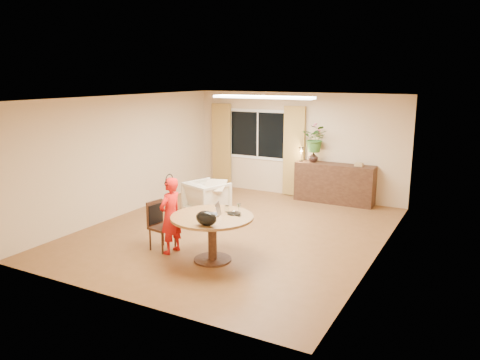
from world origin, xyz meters
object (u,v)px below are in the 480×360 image
at_px(dining_table, 212,225).
at_px(armchair, 207,198).
at_px(dining_chair, 162,226).
at_px(sideboard, 334,183).
at_px(child, 171,216).

height_order(dining_table, armchair, dining_table).
height_order(dining_table, dining_chair, dining_chair).
distance_m(armchair, sideboard, 3.15).
height_order(dining_table, sideboard, sideboard).
relative_size(dining_chair, armchair, 1.06).
height_order(dining_chair, sideboard, sideboard).
bearing_deg(sideboard, child, -108.47).
bearing_deg(child, dining_table, 96.34).
bearing_deg(child, dining_chair, -93.45).
xyz_separation_m(dining_chair, child, (0.21, -0.03, 0.23)).
relative_size(dining_table, sideboard, 0.72).
distance_m(dining_chair, child, 0.32).
bearing_deg(armchair, child, 125.35).
bearing_deg(dining_table, child, -178.41).
distance_m(child, armchair, 2.35).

